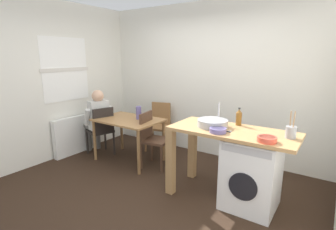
# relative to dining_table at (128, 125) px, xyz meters

# --- Properties ---
(ground_plane) EXTENTS (5.46, 5.46, 0.00)m
(ground_plane) POSITION_rel_dining_table_xyz_m (0.95, -0.64, -0.64)
(ground_plane) COLOR black
(wall_back) EXTENTS (4.60, 0.10, 2.70)m
(wall_back) POSITION_rel_dining_table_xyz_m (0.95, 1.11, 0.71)
(wall_back) COLOR silver
(wall_back) RESTS_ON ground_plane
(wall_window_side) EXTENTS (0.12, 3.80, 2.70)m
(wall_window_side) POSITION_rel_dining_table_xyz_m (-1.20, -0.64, 0.71)
(wall_window_side) COLOR silver
(wall_window_side) RESTS_ON ground_plane
(radiator) EXTENTS (0.10, 0.80, 0.70)m
(radiator) POSITION_rel_dining_table_xyz_m (-1.07, -0.34, -0.29)
(radiator) COLOR white
(radiator) RESTS_ON ground_plane
(dining_table) EXTENTS (1.10, 0.76, 0.74)m
(dining_table) POSITION_rel_dining_table_xyz_m (0.00, 0.00, 0.00)
(dining_table) COLOR #9E7042
(dining_table) RESTS_ON ground_plane
(chair_person_seat) EXTENTS (0.50, 0.50, 0.90)m
(chair_person_seat) POSITION_rel_dining_table_xyz_m (-0.55, -0.12, -0.14)
(chair_person_seat) COLOR black
(chair_person_seat) RESTS_ON ground_plane
(chair_opposite) EXTENTS (0.46, 0.46, 0.90)m
(chair_opposite) POSITION_rel_dining_table_xyz_m (0.48, 0.04, -0.14)
(chair_opposite) COLOR #4C3323
(chair_opposite) RESTS_ON ground_plane
(chair_spare_by_wall) EXTENTS (0.49, 0.49, 0.90)m
(chair_spare_by_wall) POSITION_rel_dining_table_xyz_m (0.08, 0.77, -0.14)
(chair_spare_by_wall) COLOR olive
(chair_spare_by_wall) RESTS_ON ground_plane
(seated_person) EXTENTS (0.55, 0.54, 1.20)m
(seated_person) POSITION_rel_dining_table_xyz_m (-0.70, -0.08, 0.03)
(seated_person) COLOR #595651
(seated_person) RESTS_ON ground_plane
(kitchen_counter) EXTENTS (1.50, 0.68, 0.92)m
(kitchen_counter) POSITION_rel_dining_table_xyz_m (1.70, -0.23, 0.12)
(kitchen_counter) COLOR tan
(kitchen_counter) RESTS_ON ground_plane
(washing_machine) EXTENTS (0.60, 0.61, 0.86)m
(washing_machine) POSITION_rel_dining_table_xyz_m (2.18, -0.23, -0.21)
(washing_machine) COLOR white
(washing_machine) RESTS_ON ground_plane
(sink_basin) EXTENTS (0.38, 0.38, 0.09)m
(sink_basin) POSITION_rel_dining_table_xyz_m (1.65, -0.23, 0.32)
(sink_basin) COLOR #9EA0A5
(sink_basin) RESTS_ON kitchen_counter
(tap) EXTENTS (0.02, 0.02, 0.28)m
(tap) POSITION_rel_dining_table_xyz_m (1.65, -0.05, 0.42)
(tap) COLOR #B2B2B7
(tap) RESTS_ON kitchen_counter
(bottle_tall_green) EXTENTS (0.07, 0.07, 0.23)m
(bottle_tall_green) POSITION_rel_dining_table_xyz_m (1.89, 0.03, 0.38)
(bottle_tall_green) COLOR brown
(bottle_tall_green) RESTS_ON kitchen_counter
(mixing_bowl) EXTENTS (0.20, 0.20, 0.05)m
(mixing_bowl) POSITION_rel_dining_table_xyz_m (1.81, -0.43, 0.31)
(mixing_bowl) COLOR slate
(mixing_bowl) RESTS_ON kitchen_counter
(utensil_crock) EXTENTS (0.11, 0.11, 0.30)m
(utensil_crock) POSITION_rel_dining_table_xyz_m (2.54, -0.18, 0.35)
(utensil_crock) COLOR gray
(utensil_crock) RESTS_ON kitchen_counter
(colander) EXTENTS (0.20, 0.20, 0.06)m
(colander) POSITION_rel_dining_table_xyz_m (2.36, -0.45, 0.31)
(colander) COLOR #D84C38
(colander) RESTS_ON kitchen_counter
(vase) EXTENTS (0.09, 0.09, 0.22)m
(vase) POSITION_rel_dining_table_xyz_m (0.15, 0.10, 0.21)
(vase) COLOR slate
(vase) RESTS_ON dining_table
(scissors) EXTENTS (0.15, 0.06, 0.01)m
(scissors) POSITION_rel_dining_table_xyz_m (1.86, -0.33, 0.28)
(scissors) COLOR #B2B2B7
(scissors) RESTS_ON kitchen_counter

